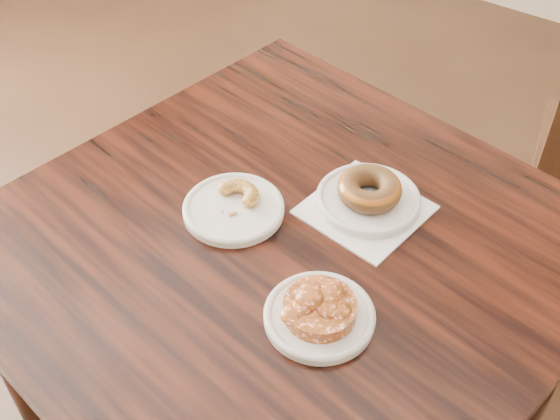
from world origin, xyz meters
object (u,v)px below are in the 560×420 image
Objects in this scene: glazed_donut at (369,189)px; apple_fritter at (320,306)px; cafe_table at (284,371)px; cruller_fragment at (233,201)px.

glazed_donut reaches higher than apple_fritter.
cafe_table is at bearing 142.28° from apple_fritter.
cafe_table is at bearing -114.50° from glazed_donut.
cruller_fragment is at bearing 156.08° from apple_fritter.
apple_fritter is 0.26m from cruller_fragment.
apple_fritter is (0.06, -0.25, -0.01)m from glazed_donut.
cruller_fragment is (-0.17, -0.14, -0.01)m from glazed_donut.
apple_fritter is at bearing -23.92° from cruller_fragment.
glazed_donut is 1.21× the size of cruller_fragment.
glazed_donut is 0.25m from apple_fritter.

